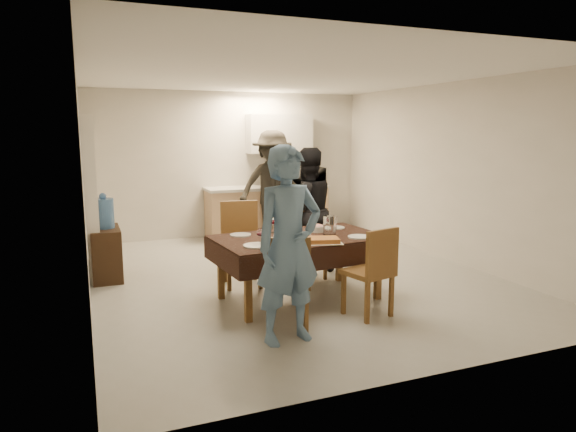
% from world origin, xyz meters
% --- Properties ---
extents(floor, '(5.00, 6.00, 0.02)m').
position_xyz_m(floor, '(0.00, 0.00, 0.00)').
color(floor, '#A5A5A0').
rests_on(floor, ground).
extents(ceiling, '(5.00, 6.00, 0.02)m').
position_xyz_m(ceiling, '(0.00, 0.00, 2.60)').
color(ceiling, white).
rests_on(ceiling, wall_back).
extents(wall_back, '(5.00, 0.02, 2.60)m').
position_xyz_m(wall_back, '(0.00, 3.00, 1.30)').
color(wall_back, silver).
rests_on(wall_back, floor).
extents(wall_front, '(5.00, 0.02, 2.60)m').
position_xyz_m(wall_front, '(0.00, -3.00, 1.30)').
color(wall_front, silver).
rests_on(wall_front, floor).
extents(wall_left, '(0.02, 6.00, 2.60)m').
position_xyz_m(wall_left, '(-2.50, 0.00, 1.30)').
color(wall_left, silver).
rests_on(wall_left, floor).
extents(wall_right, '(0.02, 6.00, 2.60)m').
position_xyz_m(wall_right, '(2.50, 0.00, 1.30)').
color(wall_right, silver).
rests_on(wall_right, floor).
extents(stub_partition, '(0.15, 1.40, 2.10)m').
position_xyz_m(stub_partition, '(-2.42, 1.20, 1.05)').
color(stub_partition, silver).
rests_on(stub_partition, floor).
extents(kitchen_base_cabinet, '(2.20, 0.60, 0.86)m').
position_xyz_m(kitchen_base_cabinet, '(0.60, 2.68, 0.43)').
color(kitchen_base_cabinet, '#A18061').
rests_on(kitchen_base_cabinet, floor).
extents(kitchen_worktop, '(2.24, 0.64, 0.05)m').
position_xyz_m(kitchen_worktop, '(0.60, 2.68, 0.89)').
color(kitchen_worktop, '#B7B7B2').
rests_on(kitchen_worktop, kitchen_base_cabinet).
extents(upper_cabinet, '(1.20, 0.34, 0.70)m').
position_xyz_m(upper_cabinet, '(0.90, 2.82, 1.85)').
color(upper_cabinet, silver).
rests_on(upper_cabinet, wall_back).
extents(dining_table, '(1.95, 1.25, 0.73)m').
position_xyz_m(dining_table, '(-0.27, -0.89, 0.70)').
color(dining_table, black).
rests_on(dining_table, floor).
extents(chair_near_left, '(0.55, 0.56, 0.51)m').
position_xyz_m(chair_near_left, '(-0.72, -1.73, 0.57)').
color(chair_near_left, brown).
rests_on(chair_near_left, floor).
extents(chair_near_right, '(0.52, 0.53, 0.51)m').
position_xyz_m(chair_near_right, '(0.18, -1.73, 0.58)').
color(chair_near_right, brown).
rests_on(chair_near_right, floor).
extents(chair_far_left, '(0.53, 0.53, 0.56)m').
position_xyz_m(chair_far_left, '(-0.72, -0.23, 0.63)').
color(chair_far_left, brown).
rests_on(chair_far_left, floor).
extents(chair_far_right, '(0.41, 0.41, 0.48)m').
position_xyz_m(chair_far_right, '(0.18, -0.22, 0.54)').
color(chair_far_right, brown).
rests_on(chair_far_right, floor).
extents(console, '(0.36, 0.72, 0.67)m').
position_xyz_m(console, '(-2.28, 0.80, 0.34)').
color(console, black).
rests_on(console, floor).
extents(water_jug, '(0.26, 0.26, 0.38)m').
position_xyz_m(water_jug, '(-2.28, 0.80, 0.86)').
color(water_jug, '#4573B3').
rests_on(water_jug, console).
extents(wine_bottle, '(0.08, 0.08, 0.33)m').
position_xyz_m(wine_bottle, '(-0.32, -0.84, 0.89)').
color(wine_bottle, black).
rests_on(wine_bottle, dining_table).
extents(water_pitcher, '(0.14, 0.14, 0.22)m').
position_xyz_m(water_pitcher, '(0.08, -0.94, 0.84)').
color(water_pitcher, white).
rests_on(water_pitcher, dining_table).
extents(savoury_tart, '(0.48, 0.41, 0.05)m').
position_xyz_m(savoury_tart, '(-0.17, -1.27, 0.75)').
color(savoury_tart, '#A96D31').
rests_on(savoury_tart, dining_table).
extents(salad_bowl, '(0.18, 0.18, 0.07)m').
position_xyz_m(salad_bowl, '(0.03, -0.71, 0.76)').
color(salad_bowl, silver).
rests_on(salad_bowl, dining_table).
extents(mushroom_dish, '(0.19, 0.19, 0.03)m').
position_xyz_m(mushroom_dish, '(-0.32, -0.61, 0.75)').
color(mushroom_dish, silver).
rests_on(mushroom_dish, dining_table).
extents(wine_glass_a, '(0.08, 0.08, 0.18)m').
position_xyz_m(wine_glass_a, '(-0.82, -1.14, 0.82)').
color(wine_glass_a, white).
rests_on(wine_glass_a, dining_table).
extents(wine_glass_b, '(0.08, 0.08, 0.17)m').
position_xyz_m(wine_glass_b, '(0.28, -0.64, 0.82)').
color(wine_glass_b, white).
rests_on(wine_glass_b, dining_table).
extents(wine_glass_c, '(0.09, 0.09, 0.20)m').
position_xyz_m(wine_glass_c, '(-0.47, -0.59, 0.83)').
color(wine_glass_c, white).
rests_on(wine_glass_c, dining_table).
extents(plate_near_left, '(0.29, 0.29, 0.02)m').
position_xyz_m(plate_near_left, '(-0.87, -1.19, 0.74)').
color(plate_near_left, silver).
rests_on(plate_near_left, dining_table).
extents(plate_near_right, '(0.26, 0.26, 0.01)m').
position_xyz_m(plate_near_right, '(0.33, -1.19, 0.74)').
color(plate_near_right, silver).
rests_on(plate_near_right, dining_table).
extents(plate_far_left, '(0.24, 0.24, 0.01)m').
position_xyz_m(plate_far_left, '(-0.87, -0.59, 0.74)').
color(plate_far_left, silver).
rests_on(plate_far_left, dining_table).
extents(plate_far_right, '(0.24, 0.24, 0.01)m').
position_xyz_m(plate_far_right, '(0.33, -0.59, 0.74)').
color(plate_far_right, silver).
rests_on(plate_far_right, dining_table).
extents(microwave, '(0.57, 0.39, 0.32)m').
position_xyz_m(microwave, '(1.42, 2.68, 1.07)').
color(microwave, silver).
rests_on(microwave, kitchen_worktop).
extents(person_near, '(0.71, 0.52, 1.79)m').
position_xyz_m(person_near, '(-0.82, -1.94, 0.89)').
color(person_near, '#57789D').
rests_on(person_near, floor).
extents(person_far, '(0.86, 0.69, 1.69)m').
position_xyz_m(person_far, '(0.28, 0.16, 0.84)').
color(person_far, black).
rests_on(person_far, floor).
extents(person_kitchen, '(1.24, 0.71, 1.92)m').
position_xyz_m(person_kitchen, '(0.54, 2.23, 0.96)').
color(person_kitchen, black).
rests_on(person_kitchen, floor).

